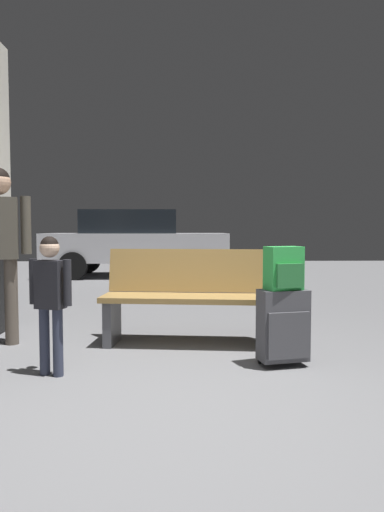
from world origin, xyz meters
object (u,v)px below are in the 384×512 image
Objects in this scene: suitcase at (283,326)px; backpack_bright at (284,269)px; bench at (189,297)px; child at (50,290)px; parked_car_far at (136,241)px.

suitcase is 1.78× the size of backpack_bright.
bench is 1.41m from child.
child is 7.27m from parked_car_far.
backpack_bright reaches higher than bench.
parked_car_far reaches higher than backpack_bright.
parked_car_far is at bearing 100.00° from bench.
parked_car_far is at bearing 104.65° from backpack_bright.
suitcase is 0.45m from backpack_bright.
suitcase is (0.73, -0.74, -0.12)m from bench.
backpack_bright is at bearing -75.35° from parked_car_far.
suitcase is 1.80m from child.
bench is 6.44m from parked_car_far.
parked_car_far reaches higher than suitcase.
backpack_bright is (0.73, -0.74, 0.33)m from bench.
child is (-1.76, -0.19, -0.14)m from backpack_bright.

